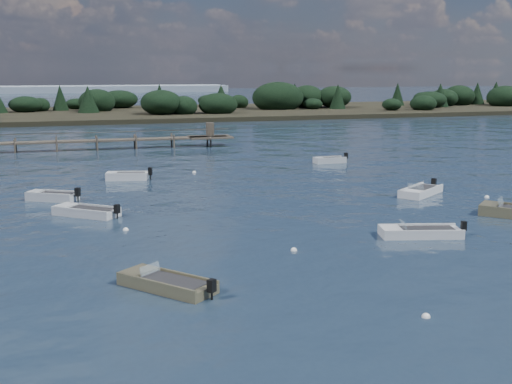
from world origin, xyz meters
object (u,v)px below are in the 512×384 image
object	(u,v)px
tender_far_grey_b	(330,161)
dinghy_mid_grey	(86,213)
dinghy_near_olive	(167,285)
tender_far_grey	(53,198)
tender_far_white	(127,178)
dinghy_mid_white_a	(420,234)
dinghy_mid_white_b	(421,193)

from	to	relation	value
tender_far_grey_b	dinghy_mid_grey	bearing A→B (deg)	-144.81
dinghy_near_olive	tender_far_grey	bearing A→B (deg)	103.11
tender_far_white	dinghy_mid_white_a	bearing A→B (deg)	-59.49
tender_far_grey_b	dinghy_mid_white_a	xyz separation A→B (m)	(-6.16, -26.69, -0.02)
tender_far_white	dinghy_mid_grey	world-z (taller)	tender_far_white
tender_far_grey_b	dinghy_mid_white_b	distance (m)	16.44
dinghy_mid_white_b	dinghy_near_olive	world-z (taller)	dinghy_mid_white_b
dinghy_mid_grey	tender_far_grey	xyz separation A→B (m)	(-2.05, 5.45, 0.02)
tender_far_grey	tender_far_white	bearing A→B (deg)	50.38
tender_far_grey_b	dinghy_mid_white_b	bearing A→B (deg)	-89.94
tender_far_grey_b	tender_far_white	bearing A→B (deg)	-168.42
tender_far_grey_b	dinghy_mid_grey	world-z (taller)	tender_far_grey_b
tender_far_white	tender_far_grey_b	world-z (taller)	tender_far_white
dinghy_mid_grey	tender_far_grey	world-z (taller)	tender_far_grey
dinghy_mid_white_b	dinghy_near_olive	bearing A→B (deg)	-144.53
tender_far_white	dinghy_mid_grey	size ratio (longest dim) A/B	0.91
tender_far_grey	dinghy_mid_white_b	size ratio (longest dim) A/B	0.83
tender_far_grey	dinghy_near_olive	world-z (taller)	tender_far_grey
tender_far_grey_b	tender_far_grey	world-z (taller)	tender_far_grey
tender_far_grey_b	dinghy_mid_grey	xyz separation A→B (m)	(-23.21, -16.37, -0.01)
dinghy_mid_grey	tender_far_grey	size ratio (longest dim) A/B	1.12
tender_far_white	dinghy_near_olive	bearing A→B (deg)	-92.18
dinghy_near_olive	dinghy_mid_white_b	bearing A→B (deg)	35.47
dinghy_mid_grey	dinghy_mid_white_a	world-z (taller)	dinghy_mid_grey
tender_far_white	dinghy_mid_white_a	distance (m)	26.34
tender_far_white	dinghy_near_olive	xyz separation A→B (m)	(-1.03, -27.10, -0.03)
tender_far_grey	tender_far_grey_b	bearing A→B (deg)	23.39
dinghy_mid_white_a	dinghy_near_olive	distance (m)	15.07
dinghy_mid_white_b	tender_far_white	bearing A→B (deg)	147.53
tender_far_grey	dinghy_mid_white_b	xyz separation A→B (m)	(25.28, -5.52, -0.02)
dinghy_mid_grey	tender_far_white	bearing A→B (deg)	73.41
dinghy_mid_grey	tender_far_grey	distance (m)	5.82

